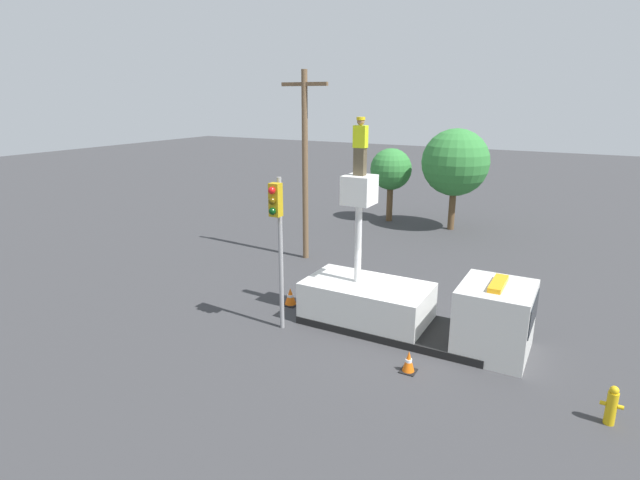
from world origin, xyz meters
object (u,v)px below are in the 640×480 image
(bucket_truck, at_px, (412,308))
(traffic_cone_curbside, at_px, (409,362))
(traffic_light_pole, at_px, (277,225))
(fire_hydrant, at_px, (612,405))
(tree_right_bg, at_px, (391,170))
(traffic_cone_rear, at_px, (290,297))
(utility_pole, at_px, (305,161))
(tree_left_bg, at_px, (455,163))
(worker, at_px, (360,146))

(bucket_truck, distance_m, traffic_cone_curbside, 2.42)
(traffic_light_pole, relative_size, fire_hydrant, 5.07)
(fire_hydrant, bearing_deg, tree_right_bg, 126.04)
(traffic_cone_rear, distance_m, utility_pole, 6.87)
(tree_right_bg, bearing_deg, fire_hydrant, -53.96)
(tree_right_bg, bearing_deg, utility_pole, -95.06)
(bucket_truck, relative_size, traffic_light_pole, 1.44)
(tree_left_bg, bearing_deg, traffic_light_pole, -95.67)
(tree_right_bg, distance_m, utility_pole, 8.74)
(fire_hydrant, xyz_separation_m, tree_right_bg, (-11.50, 15.80, 2.59))
(fire_hydrant, height_order, tree_right_bg, tree_right_bg)
(traffic_cone_curbside, distance_m, tree_right_bg, 17.45)
(tree_left_bg, bearing_deg, tree_right_bg, 176.63)
(worker, distance_m, tree_left_bg, 13.55)
(traffic_cone_rear, bearing_deg, tree_right_bg, 96.36)
(utility_pole, bearing_deg, bucket_truck, -36.42)
(traffic_cone_rear, bearing_deg, tree_left_bg, 80.35)
(bucket_truck, height_order, tree_left_bg, tree_left_bg)
(fire_hydrant, bearing_deg, traffic_cone_rear, 167.33)
(bucket_truck, xyz_separation_m, traffic_cone_curbside, (0.69, -2.25, -0.57))
(worker, xyz_separation_m, utility_pole, (-4.91, 5.02, -1.27))
(bucket_truck, bearing_deg, worker, 180.00)
(worker, height_order, traffic_light_pole, worker)
(traffic_light_pole, height_order, traffic_cone_rear, traffic_light_pole)
(worker, distance_m, fire_hydrant, 9.30)
(traffic_light_pole, bearing_deg, tree_left_bg, 84.33)
(traffic_cone_rear, bearing_deg, traffic_light_pole, -67.69)
(fire_hydrant, bearing_deg, tree_left_bg, 116.37)
(traffic_cone_curbside, xyz_separation_m, utility_pole, (-7.49, 7.27, 4.18))
(bucket_truck, height_order, fire_hydrant, bucket_truck)
(bucket_truck, relative_size, traffic_cone_rear, 11.34)
(tree_right_bg, relative_size, utility_pole, 0.52)
(traffic_light_pole, height_order, utility_pole, utility_pole)
(tree_right_bg, xyz_separation_m, utility_pole, (-0.76, -8.60, 1.41))
(traffic_cone_curbside, relative_size, tree_left_bg, 0.11)
(traffic_cone_curbside, bearing_deg, utility_pole, 135.88)
(traffic_cone_rear, bearing_deg, bucket_truck, -0.80)
(bucket_truck, xyz_separation_m, tree_right_bg, (-6.04, 13.61, 2.20))
(worker, height_order, traffic_cone_curbside, worker)
(traffic_cone_rear, bearing_deg, fire_hydrant, -12.67)
(traffic_cone_curbside, height_order, tree_right_bg, tree_right_bg)
(tree_left_bg, relative_size, utility_pole, 0.67)
(traffic_light_pole, distance_m, traffic_cone_curbside, 5.50)
(tree_right_bg, bearing_deg, traffic_cone_curbside, -67.00)
(traffic_cone_rear, relative_size, traffic_cone_curbside, 1.01)
(traffic_cone_curbside, bearing_deg, worker, 139.02)
(traffic_cone_curbside, relative_size, tree_right_bg, 0.14)
(worker, bearing_deg, tree_left_bg, 91.59)
(bucket_truck, distance_m, tree_right_bg, 15.06)
(tree_right_bg, bearing_deg, bucket_truck, -66.07)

